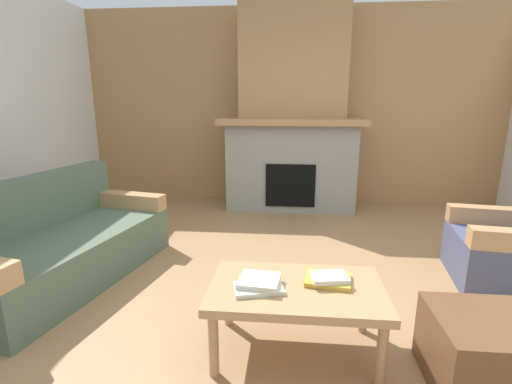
% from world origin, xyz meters
% --- Properties ---
extents(ground, '(9.00, 9.00, 0.00)m').
position_xyz_m(ground, '(0.00, 0.00, 0.00)').
color(ground, '#9E754C').
extents(wall_back_wood_panel, '(6.00, 0.12, 2.70)m').
position_xyz_m(wall_back_wood_panel, '(0.00, 3.00, 1.35)').
color(wall_back_wood_panel, '#A87A4C').
rests_on(wall_back_wood_panel, ground).
extents(fireplace, '(1.90, 0.82, 2.70)m').
position_xyz_m(fireplace, '(0.00, 2.62, 1.16)').
color(fireplace, gray).
rests_on(fireplace, ground).
extents(couch, '(1.19, 1.93, 0.85)m').
position_xyz_m(couch, '(-1.89, 0.23, 0.29)').
color(couch, '#4C604C').
rests_on(couch, ground).
extents(armchair, '(0.86, 0.86, 0.85)m').
position_xyz_m(armchair, '(1.80, 0.51, 0.29)').
color(armchair, '#474C6B').
rests_on(armchair, ground).
extents(coffee_table, '(1.00, 0.60, 0.43)m').
position_xyz_m(coffee_table, '(0.05, -0.53, 0.38)').
color(coffee_table, tan).
rests_on(coffee_table, ground).
extents(ottoman, '(0.52, 0.52, 0.40)m').
position_xyz_m(ottoman, '(1.01, -0.73, 0.20)').
color(ottoman, brown).
rests_on(ottoman, ground).
extents(book_stack_near_edge, '(0.31, 0.27, 0.05)m').
position_xyz_m(book_stack_near_edge, '(-0.16, -0.58, 0.46)').
color(book_stack_near_edge, beige).
rests_on(book_stack_near_edge, coffee_table).
extents(book_stack_center, '(0.29, 0.24, 0.05)m').
position_xyz_m(book_stack_center, '(0.23, -0.47, 0.45)').
color(book_stack_center, gold).
rests_on(book_stack_center, coffee_table).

